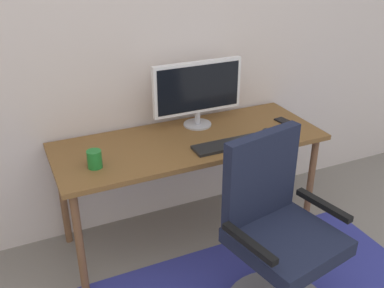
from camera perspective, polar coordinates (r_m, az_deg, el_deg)
The scene contains 8 objects.
wall_back at distance 2.76m, azimuth -7.23°, elevation 14.45°, with size 6.00×0.10×2.60m, color beige.
desk at distance 2.70m, azimuth -0.28°, elevation -0.63°, with size 1.64×0.63×0.70m.
monitor at distance 2.77m, azimuth 0.74°, elevation 7.05°, with size 0.59×0.18×0.42m.
keyboard at distance 2.59m, azimuth 4.72°, elevation -0.08°, with size 0.43×0.13×0.02m, color black.
computer_mouse at distance 2.76m, azimuth 9.87°, elevation 1.54°, with size 0.06×0.10×0.03m, color black.
coffee_cup at distance 2.39m, azimuth -12.49°, elevation -1.93°, with size 0.08×0.08×0.10m, color #1D722A.
cell_phone at distance 2.96m, azimuth 11.93°, elevation 2.84°, with size 0.07×0.14×0.01m, color black.
office_chair at distance 2.31m, azimuth 10.93°, elevation -13.37°, with size 0.60×0.56×0.99m.
Camera 1 is at (-0.81, -0.38, 1.85)m, focal length 41.25 mm.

